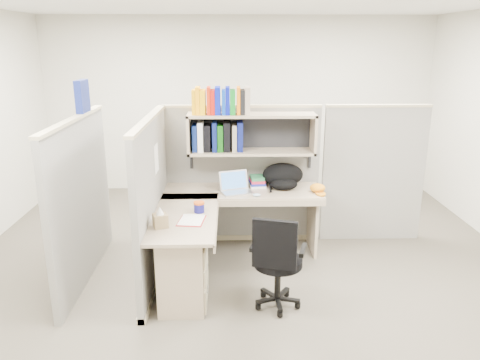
{
  "coord_description": "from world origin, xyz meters",
  "views": [
    {
      "loc": [
        -0.14,
        -4.36,
        2.31
      ],
      "look_at": [
        -0.04,
        0.25,
        0.94
      ],
      "focal_mm": 35.0,
      "sensor_mm": 36.0,
      "label": 1
    }
  ],
  "objects_px": {
    "snack_canister": "(199,207)",
    "task_chair": "(277,276)",
    "laptop": "(237,183)",
    "backpack": "(283,176)",
    "desk": "(202,247)"
  },
  "relations": [
    {
      "from": "laptop",
      "to": "task_chair",
      "type": "height_order",
      "value": "laptop"
    },
    {
      "from": "desk",
      "to": "snack_canister",
      "type": "distance_m",
      "value": 0.38
    },
    {
      "from": "snack_canister",
      "to": "task_chair",
      "type": "height_order",
      "value": "task_chair"
    },
    {
      "from": "laptop",
      "to": "task_chair",
      "type": "xyz_separation_m",
      "value": [
        0.34,
        -1.13,
        -0.52
      ]
    },
    {
      "from": "backpack",
      "to": "snack_canister",
      "type": "height_order",
      "value": "backpack"
    },
    {
      "from": "desk",
      "to": "backpack",
      "type": "bearing_deg",
      "value": 47.22
    },
    {
      "from": "laptop",
      "to": "snack_canister",
      "type": "relative_size",
      "value": 3.04
    },
    {
      "from": "desk",
      "to": "laptop",
      "type": "relative_size",
      "value": 5.43
    },
    {
      "from": "backpack",
      "to": "desk",
      "type": "bearing_deg",
      "value": -112.15
    },
    {
      "from": "snack_canister",
      "to": "task_chair",
      "type": "bearing_deg",
      "value": -37.0
    },
    {
      "from": "backpack",
      "to": "laptop",
      "type": "bearing_deg",
      "value": -140.83
    },
    {
      "from": "snack_canister",
      "to": "desk",
      "type": "bearing_deg",
      "value": -79.74
    },
    {
      "from": "desk",
      "to": "snack_canister",
      "type": "xyz_separation_m",
      "value": [
        -0.03,
        0.17,
        0.34
      ]
    },
    {
      "from": "desk",
      "to": "task_chair",
      "type": "xyz_separation_m",
      "value": [
        0.68,
        -0.37,
        -0.12
      ]
    },
    {
      "from": "snack_canister",
      "to": "task_chair",
      "type": "relative_size",
      "value": 0.12
    }
  ]
}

